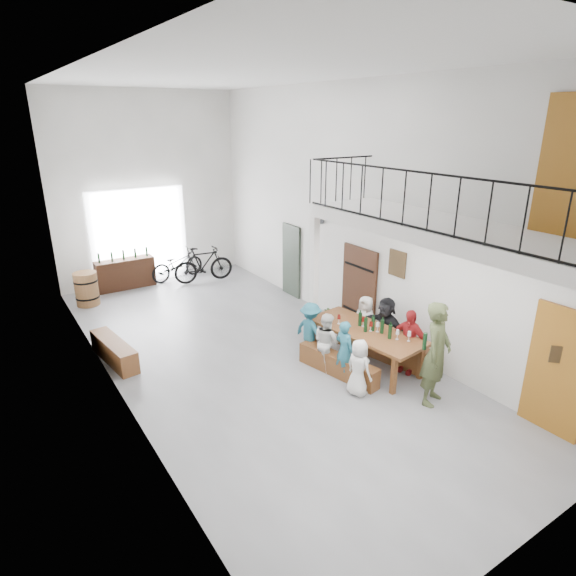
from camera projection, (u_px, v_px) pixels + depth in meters
floor at (251, 354)px, 10.22m from camera, size 12.00×12.00×0.00m
room_walls at (246, 184)px, 9.02m from camera, size 12.00×12.00×12.00m
gateway_portal at (140, 237)px, 14.21m from camera, size 2.80×0.08×2.80m
right_wall_decor at (413, 277)px, 9.57m from camera, size 0.07×8.28×5.07m
balcony at (447, 234)px, 7.79m from camera, size 1.52×5.62×4.00m
tasting_table at (366, 333)px, 9.51m from camera, size 1.29×2.52×0.79m
bench_inner at (338, 365)px, 9.33m from camera, size 0.65×1.81×0.41m
bench_wall at (384, 347)px, 9.93m from camera, size 0.73×2.26×0.52m
tableware at (375, 325)px, 9.33m from camera, size 0.66×1.41×0.35m
side_bench at (114, 351)px, 9.83m from camera, size 0.57×1.68×0.46m
oak_barrel at (87, 289)px, 12.73m from camera, size 0.61×0.61×0.90m
serving_counter at (126, 274)px, 14.00m from camera, size 1.64×0.46×0.87m
counter_bottles at (123, 255)px, 13.79m from camera, size 1.40×0.14×0.28m
guest_left_a at (359, 368)px, 8.57m from camera, size 0.40×0.56×1.07m
guest_left_b at (345, 351)px, 9.05m from camera, size 0.34×0.47×1.20m
guest_left_c at (326, 341)px, 9.45m from camera, size 0.46×0.58×1.18m
guest_left_d at (311, 330)px, 9.89m from camera, size 0.58×0.84×1.20m
guest_right_a at (408, 341)px, 9.30m from camera, size 0.49×0.82×1.31m
guest_right_b at (385, 328)px, 9.91m from camera, size 0.49×1.24×1.31m
guest_right_c at (365, 322)px, 10.37m from camera, size 0.51×0.64×1.16m
host_standing at (436, 354)px, 8.21m from camera, size 0.80×0.68×1.87m
potted_plant at (330, 314)px, 11.73m from camera, size 0.42×0.38×0.42m
bicycle_near at (177, 264)px, 14.76m from camera, size 1.88×0.99×0.94m
bicycle_far at (204, 264)px, 14.49m from camera, size 1.85×0.73×1.08m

